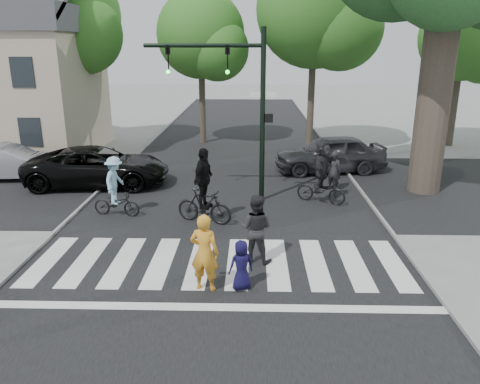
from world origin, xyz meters
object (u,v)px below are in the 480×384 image
Objects in this scene: pedestrian_adult at (256,229)px; pedestrian_child at (241,265)px; pedestrian_woman at (204,253)px; traffic_signal at (238,91)px; cyclist_left at (116,191)px; cyclist_mid at (204,193)px; car_silver at (7,162)px; car_grey at (330,154)px; cyclist_right at (322,175)px; car_suv at (98,167)px.

pedestrian_child is at bearing 94.42° from pedestrian_adult.
traffic_signal is at bearing -82.01° from pedestrian_woman.
traffic_signal reaches higher than cyclist_left.
traffic_signal reaches higher than pedestrian_woman.
car_silver is at bearing 150.72° from cyclist_mid.
cyclist_left is at bearing -42.10° from pedestrian_woman.
pedestrian_adult is 0.91× the size of cyclist_left.
traffic_signal is 6.48m from car_grey.
pedestrian_woman reaches higher than car_silver.
cyclist_right is (3.98, 2.10, 0.03)m from cyclist_mid.
car_suv is (-4.67, 4.09, -0.22)m from cyclist_mid.
car_suv is at bearing 138.79° from cyclist_mid.
traffic_signal is 7.27m from pedestrian_woman.
car_suv is at bearing -45.66° from pedestrian_woman.
pedestrian_child is at bearing -73.28° from cyclist_mid.
traffic_signal is 6.71m from car_suv.
pedestrian_adult is 0.37× the size of car_grey.
cyclist_right is (2.37, 4.83, 0.11)m from pedestrian_adult.
traffic_signal is 3.87m from cyclist_mid.
pedestrian_child is at bearing -87.70° from traffic_signal.
cyclist_right reaches higher than car_silver.
cyclist_mid is at bearing -134.76° from car_suv.
cyclist_left is 3.89m from car_suv.
traffic_signal is 5.00× the size of pedestrian_child.
cyclist_right is 0.41× the size of car_suv.
traffic_signal is 5.29m from cyclist_left.
car_suv is (-8.64, 1.99, -0.24)m from cyclist_right.
cyclist_mid reaches higher than pedestrian_woman.
cyclist_mid is at bearing -94.16° from pedestrian_child.
traffic_signal reaches higher than cyclist_right.
pedestrian_woman is 9.79m from car_suv.
car_grey is at bearing 77.35° from cyclist_right.
cyclist_right is 8.87m from car_suv.
car_silver is at bearing -32.03° from pedestrian_woman.
pedestrian_adult is (0.60, -5.07, -2.99)m from traffic_signal.
car_suv is at bearing -107.07° from car_silver.
cyclist_mid is at bearing -124.97° from car_silver.
traffic_signal is at bearing -108.59° from pedestrian_child.
traffic_signal is 3.00× the size of cyclist_left.
pedestrian_adult is 0.79× the size of cyclist_right.
pedestrian_adult is (0.33, 1.51, 0.31)m from pedestrian_child.
traffic_signal is 1.24× the size of car_grey.
cyclist_right is (2.97, -0.24, -2.88)m from traffic_signal.
traffic_signal is at bearing -66.31° from pedestrian_adult.
cyclist_left is 0.36× the size of car_suv.
pedestrian_adult is 9.78m from car_grey.
pedestrian_adult reaches higher than pedestrian_child.
cyclist_left reaches higher than pedestrian_adult.
traffic_signal is 4.14m from cyclist_right.
pedestrian_child is at bearing -27.35° from car_grey.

